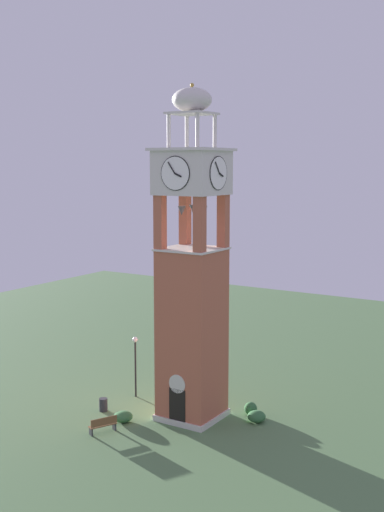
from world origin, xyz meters
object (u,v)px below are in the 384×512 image
at_px(clock_tower, 192,288).
at_px(park_bench, 103,425).
at_px(lamp_post, 135,356).
at_px(trash_bin, 103,405).

relative_size(clock_tower, park_bench, 12.04).
relative_size(park_bench, lamp_post, 0.41).
bearing_deg(trash_bin, clock_tower, 21.36).
distance_m(lamp_post, trash_bin, 3.90).
xyz_separation_m(park_bench, lamp_post, (-1.99, 5.72, 2.29)).
relative_size(clock_tower, lamp_post, 4.88).
bearing_deg(park_bench, clock_tower, 56.92).
height_order(clock_tower, park_bench, clock_tower).
bearing_deg(park_bench, lamp_post, 109.20).
bearing_deg(clock_tower, park_bench, -123.08).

